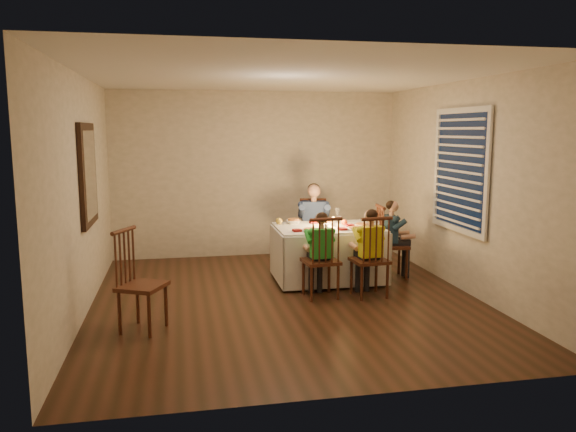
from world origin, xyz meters
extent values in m
plane|color=black|center=(0.00, 0.00, 0.00)|extent=(5.00, 5.00, 0.00)
cube|color=beige|center=(-2.25, 0.00, 1.30)|extent=(0.02, 5.00, 2.60)
cube|color=beige|center=(2.25, 0.00, 1.30)|extent=(0.02, 5.00, 2.60)
cube|color=beige|center=(0.00, 2.50, 1.30)|extent=(4.50, 0.02, 2.60)
plane|color=white|center=(0.00, 0.00, 2.60)|extent=(5.00, 5.00, 0.00)
cube|color=white|center=(0.71, 0.75, 0.71)|extent=(1.37, 0.98, 0.04)
cube|color=white|center=(0.71, 1.25, 0.37)|extent=(1.41, 0.03, 0.67)
cube|color=white|center=(0.71, 0.25, 0.37)|extent=(1.41, 0.03, 0.67)
cube|color=white|center=(1.40, 0.75, 0.37)|extent=(0.03, 1.02, 0.67)
cube|color=white|center=(0.02, 0.76, 0.37)|extent=(0.03, 1.02, 0.67)
cylinder|color=white|center=(0.76, 1.04, 0.74)|extent=(0.26, 0.26, 0.02)
cylinder|color=white|center=(0.41, 0.47, 0.74)|extent=(0.26, 0.26, 0.02)
cylinder|color=white|center=(1.00, 0.47, 0.74)|extent=(0.26, 0.26, 0.02)
cylinder|color=white|center=(1.17, 0.71, 0.74)|extent=(0.26, 0.26, 0.02)
cylinder|color=white|center=(0.65, 0.75, 0.78)|extent=(0.06, 0.06, 0.10)
cylinder|color=white|center=(0.78, 0.75, 0.78)|extent=(0.06, 0.06, 0.10)
sphere|color=gold|center=(0.10, 1.05, 0.78)|extent=(0.09, 0.09, 0.09)
sphere|color=#DB4F12|center=(0.95, 0.80, 0.77)|extent=(0.08, 0.08, 0.08)
imported|color=white|center=(0.31, 1.07, 0.76)|extent=(0.21, 0.21, 0.05)
cube|color=black|center=(-2.22, 0.30, 1.50)|extent=(0.05, 0.95, 1.15)
cube|color=white|center=(-2.19, 0.30, 1.50)|extent=(0.01, 0.78, 0.98)
cube|color=black|center=(2.23, 0.10, 1.50)|extent=(0.01, 1.20, 1.40)
cube|color=white|center=(2.21, 0.10, 1.50)|extent=(0.03, 1.34, 1.54)
camera|label=1|loc=(-1.23, -6.32, 2.00)|focal=35.00mm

